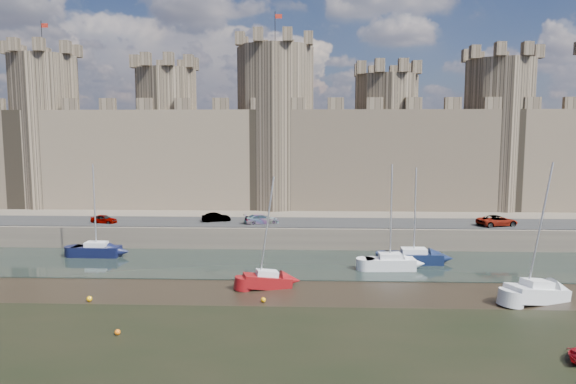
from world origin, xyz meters
name	(u,v)px	position (x,y,z in m)	size (l,w,h in m)	color
ground	(186,372)	(0.00, 0.00, 0.00)	(160.00, 160.00, 0.00)	black
water_channel	(241,263)	(0.00, 24.00, 0.04)	(160.00, 12.00, 0.08)	black
quay	(268,203)	(0.00, 60.00, 1.25)	(160.00, 60.00, 2.50)	#4C443A
road	(252,222)	(0.00, 34.00, 2.55)	(160.00, 7.00, 0.10)	black
castle	(257,144)	(-0.64, 48.00, 11.67)	(108.50, 11.00, 29.00)	#42382B
car_0	(104,219)	(-17.64, 32.60, 3.04)	(1.28, 3.17, 1.08)	gray
car_1	(216,217)	(-4.38, 34.16, 3.07)	(1.20, 3.44, 1.13)	gray
car_2	(262,219)	(1.28, 33.02, 3.10)	(1.67, 4.12, 1.19)	gray
car_3	(497,221)	(28.79, 32.54, 3.15)	(2.16, 4.69, 1.30)	gray
sailboat_1	(97,250)	(-15.95, 26.15, 0.79)	(5.01, 2.00, 9.99)	black
sailboat_2	(390,262)	(14.80, 21.96, 0.82)	(4.84, 2.08, 10.27)	silver
sailboat_3	(414,257)	(17.61, 24.51, 0.76)	(5.59, 2.18, 9.80)	black
sailboat_4	(267,280)	(3.31, 15.85, 0.72)	(4.43, 2.74, 9.68)	maroon
sailboat_5	(537,292)	(24.93, 13.02, 0.79)	(5.52, 3.85, 11.11)	silver
buoy_0	(117,332)	(-5.76, 5.04, 0.19)	(0.39, 0.39, 0.39)	orange
buoy_1	(89,299)	(-10.50, 11.63, 0.22)	(0.45, 0.45, 0.45)	#F1A80A
buoy_3	(263,300)	(3.32, 12.00, 0.20)	(0.40, 0.40, 0.40)	orange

